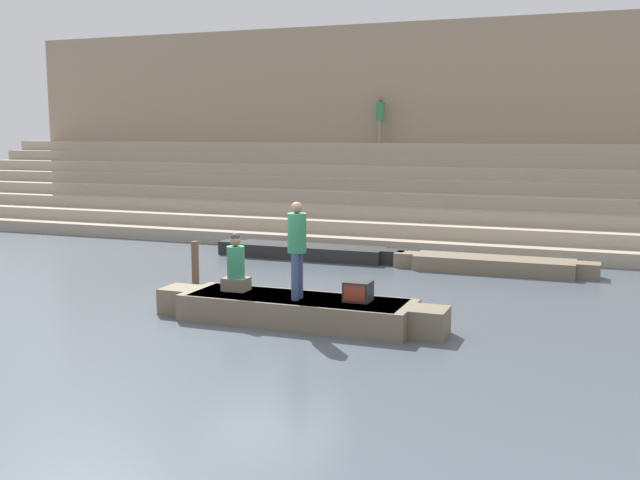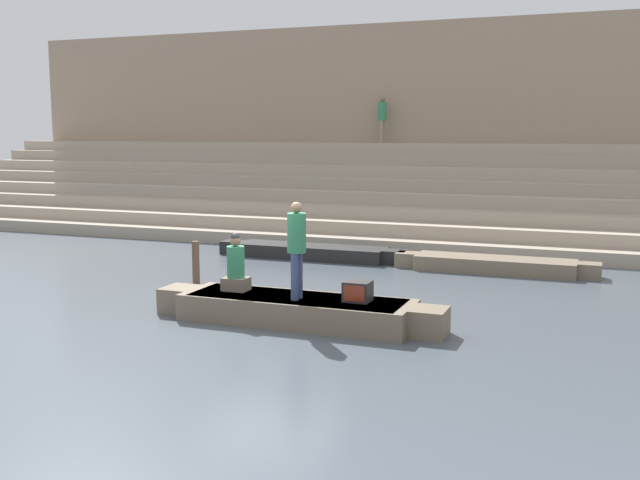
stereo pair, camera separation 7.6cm
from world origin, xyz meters
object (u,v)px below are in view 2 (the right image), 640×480
object	(u,v)px
rowboat_main	(296,309)
tv_set	(358,291)
person_standing	(297,243)
mooring_post	(196,263)
person_on_steps	(382,116)
person_rowing	(236,267)
moored_boat_distant	(311,251)
moored_boat_shore	(495,264)

from	to	relation	value
rowboat_main	tv_set	world-z (taller)	tv_set
person_standing	mooring_post	xyz separation A→B (m)	(-3.63, 2.57, -1.01)
rowboat_main	person_standing	xyz separation A→B (m)	(0.07, -0.14, 1.25)
rowboat_main	person_on_steps	world-z (taller)	person_on_steps
tv_set	person_on_steps	size ratio (longest dim) A/B	0.28
person_rowing	tv_set	distance (m)	2.48
person_on_steps	person_standing	bearing A→B (deg)	45.88
rowboat_main	person_rowing	xyz separation A→B (m)	(-1.31, 0.12, 0.68)
moored_boat_distant	person_on_steps	size ratio (longest dim) A/B	3.29
person_standing	moored_boat_distant	distance (m)	7.37
rowboat_main	moored_boat_shore	xyz separation A→B (m)	(2.67, 6.45, -0.06)
person_standing	moored_boat_distant	xyz separation A→B (m)	(-2.47, 6.82, -1.31)
person_rowing	person_on_steps	xyz separation A→B (m)	(-1.25, 13.90, 3.12)
moored_boat_distant	person_standing	bearing A→B (deg)	-72.70
moored_boat_shore	person_on_steps	bearing A→B (deg)	120.90
person_standing	moored_boat_shore	xyz separation A→B (m)	(2.60, 6.60, -1.31)
moored_boat_distant	moored_boat_shore	bearing A→B (deg)	-5.16
rowboat_main	person_rowing	world-z (taller)	person_rowing
person_rowing	moored_boat_shore	world-z (taller)	person_rowing
person_rowing	mooring_post	world-z (taller)	person_rowing
tv_set	moored_boat_shore	distance (m)	6.56
person_standing	mooring_post	distance (m)	4.56
tv_set	moored_boat_shore	world-z (taller)	tv_set
moored_boat_distant	mooring_post	world-z (taller)	mooring_post
moored_boat_shore	moored_boat_distant	bearing A→B (deg)	173.72
person_standing	person_on_steps	bearing A→B (deg)	99.07
tv_set	person_standing	bearing A→B (deg)	-174.08
rowboat_main	moored_boat_shore	size ratio (longest dim) A/B	1.10
rowboat_main	moored_boat_distant	size ratio (longest dim) A/B	1.02
mooring_post	person_on_steps	xyz separation A→B (m)	(1.00, 11.59, 3.55)
person_rowing	tv_set	world-z (taller)	person_rowing
moored_boat_shore	person_on_steps	size ratio (longest dim) A/B	3.05
rowboat_main	person_standing	distance (m)	1.26
mooring_post	person_rowing	bearing A→B (deg)	-45.74
tv_set	person_on_steps	bearing A→B (deg)	98.94
rowboat_main	person_standing	size ratio (longest dim) A/B	3.15
tv_set	moored_boat_distant	world-z (taller)	tv_set
person_standing	person_rowing	size ratio (longest dim) A/B	1.59
moored_boat_distant	tv_set	bearing A→B (deg)	-64.25
person_rowing	moored_boat_distant	world-z (taller)	person_rowing
rowboat_main	tv_set	distance (m)	1.23
tv_set	person_rowing	bearing A→B (deg)	173.16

